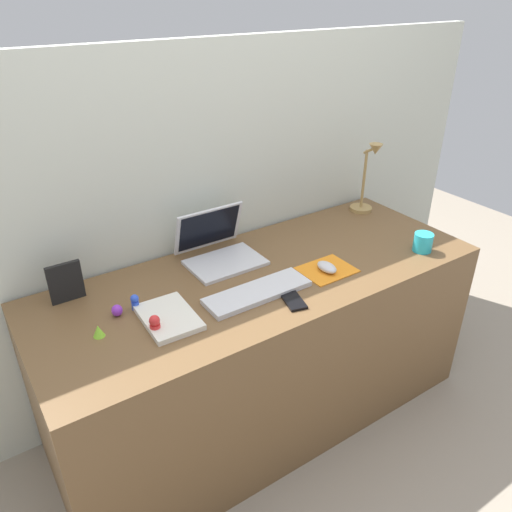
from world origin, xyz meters
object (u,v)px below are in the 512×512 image
(keyboard, at_px, (258,292))
(toy_figurine_blue, at_px, (135,302))
(mouse, at_px, (327,267))
(desk_lamp, at_px, (367,180))
(laptop, at_px, (218,247))
(picture_frame, at_px, (66,282))
(notebook_pad, at_px, (169,317))
(toy_figurine_red, at_px, (155,324))
(coffee_mug, at_px, (423,242))
(toy_figurine_purple, at_px, (117,310))
(toy_figurine_lime, at_px, (98,331))
(cell_phone, at_px, (293,300))

(keyboard, relative_size, toy_figurine_blue, 6.97)
(mouse, bearing_deg, desk_lamp, 32.50)
(laptop, height_order, picture_frame, laptop)
(notebook_pad, bearing_deg, mouse, -2.69)
(notebook_pad, distance_m, picture_frame, 0.40)
(notebook_pad, bearing_deg, toy_figurine_red, -146.46)
(picture_frame, relative_size, coffee_mug, 1.87)
(desk_lamp, relative_size, picture_frame, 2.35)
(toy_figurine_purple, bearing_deg, laptop, 17.99)
(toy_figurine_blue, distance_m, toy_figurine_red, 0.16)
(mouse, relative_size, toy_figurine_lime, 2.26)
(notebook_pad, bearing_deg, toy_figurine_lime, 171.36)
(laptop, relative_size, toy_figurine_red, 4.58)
(picture_frame, xyz_separation_m, toy_figurine_lime, (0.02, -0.27, -0.05))
(desk_lamp, distance_m, notebook_pad, 1.25)
(picture_frame, bearing_deg, mouse, -21.94)
(laptop, height_order, toy_figurine_lime, laptop)
(toy_figurine_lime, bearing_deg, toy_figurine_red, -27.12)
(coffee_mug, height_order, toy_figurine_red, coffee_mug)
(laptop, distance_m, toy_figurine_blue, 0.46)
(coffee_mug, bearing_deg, picture_frame, 161.47)
(keyboard, distance_m, cell_phone, 0.13)
(desk_lamp, bearing_deg, notebook_pad, -166.36)
(picture_frame, relative_size, toy_figurine_red, 2.29)
(laptop, relative_size, desk_lamp, 0.85)
(laptop, distance_m, desk_lamp, 0.86)
(laptop, distance_m, toy_figurine_lime, 0.63)
(coffee_mug, bearing_deg, laptop, 150.63)
(desk_lamp, bearing_deg, mouse, -147.50)
(mouse, distance_m, toy_figurine_purple, 0.82)
(toy_figurine_red, bearing_deg, desk_lamp, 14.66)
(keyboard, distance_m, toy_figurine_lime, 0.57)
(notebook_pad, xyz_separation_m, toy_figurine_lime, (-0.23, 0.04, 0.01))
(toy_figurine_lime, bearing_deg, laptop, 22.18)
(toy_figurine_purple, xyz_separation_m, toy_figurine_red, (0.07, -0.16, 0.01))
(coffee_mug, bearing_deg, notebook_pad, 172.53)
(laptop, xyz_separation_m, picture_frame, (-0.61, 0.03, 0.02))
(toy_figurine_lime, bearing_deg, keyboard, -8.27)
(keyboard, distance_m, notebook_pad, 0.34)
(laptop, bearing_deg, desk_lamp, 0.79)
(desk_lamp, height_order, toy_figurine_lime, desk_lamp)
(mouse, xyz_separation_m, picture_frame, (-0.91, 0.37, 0.05))
(cell_phone, bearing_deg, laptop, 113.08)
(desk_lamp, bearing_deg, toy_figurine_blue, -172.41)
(keyboard, relative_size, toy_figurine_purple, 9.77)
(laptop, xyz_separation_m, toy_figurine_purple, (-0.49, -0.16, -0.03))
(toy_figurine_purple, bearing_deg, coffee_mug, -12.04)
(notebook_pad, height_order, toy_figurine_red, toy_figurine_red)
(notebook_pad, xyz_separation_m, toy_figurine_purple, (-0.14, 0.12, 0.01))
(keyboard, xyz_separation_m, toy_figurine_red, (-0.41, -0.00, 0.02))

